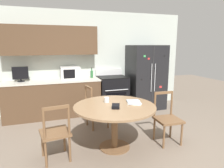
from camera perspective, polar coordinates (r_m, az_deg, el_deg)
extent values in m
plane|color=gray|center=(3.39, 5.79, -19.76)|extent=(14.00, 14.00, 0.00)
cube|color=silver|center=(5.45, -5.54, 6.47)|extent=(5.20, 0.10, 2.60)
cube|color=brown|center=(5.07, -17.30, 11.81)|extent=(2.24, 0.34, 0.68)
cube|color=brown|center=(5.10, -16.35, -4.15)|extent=(2.24, 0.62, 0.86)
cube|color=beige|center=(5.00, -16.62, 0.83)|extent=(2.26, 0.64, 0.03)
cube|color=black|center=(5.57, 9.65, 1.96)|extent=(0.94, 0.75, 1.73)
cube|color=#333333|center=(5.25, 11.59, 1.33)|extent=(0.01, 0.01, 1.66)
cylinder|color=silver|center=(5.20, 11.21, 1.75)|extent=(0.02, 0.02, 0.73)
cylinder|color=silver|center=(5.25, 12.16, 1.80)|extent=(0.02, 0.02, 0.73)
cube|color=red|center=(5.11, 10.45, 7.11)|extent=(0.05, 0.01, 0.04)
cube|color=black|center=(5.34, 14.78, 7.79)|extent=(0.04, 0.01, 0.03)
cube|color=#3FB259|center=(5.05, 9.31, 7.85)|extent=(0.06, 0.01, 0.04)
cube|color=red|center=(5.41, 13.70, -0.81)|extent=(0.07, 0.02, 0.05)
cube|color=black|center=(5.09, 8.44, 1.31)|extent=(0.04, 0.02, 0.04)
cube|color=black|center=(5.33, 0.10, -2.85)|extent=(0.74, 0.64, 0.90)
cube|color=black|center=(5.05, 1.28, -4.68)|extent=(0.53, 0.01, 0.40)
cylinder|color=silver|center=(4.96, 1.40, -1.76)|extent=(0.61, 0.02, 0.02)
cube|color=black|center=(5.24, 0.10, 2.04)|extent=(0.74, 0.64, 0.02)
cube|color=white|center=(5.49, -0.87, 3.42)|extent=(0.74, 0.06, 0.16)
cube|color=white|center=(5.06, -11.86, 3.11)|extent=(0.47, 0.36, 0.30)
cube|color=black|center=(4.88, -12.10, 2.81)|extent=(0.27, 0.01, 0.21)
cube|color=silver|center=(4.91, -9.66, 2.95)|extent=(0.09, 0.01, 0.22)
cylinder|color=black|center=(5.06, -24.54, 0.72)|extent=(0.16, 0.16, 0.02)
cylinder|color=black|center=(5.06, -24.57, 1.06)|extent=(0.03, 0.03, 0.04)
cube|color=black|center=(5.04, -24.72, 2.89)|extent=(0.34, 0.05, 0.29)
cylinder|color=#2D6B38|center=(5.17, -5.80, 2.77)|extent=(0.07, 0.07, 0.18)
cylinder|color=#2D6B38|center=(5.16, -5.83, 4.13)|extent=(0.03, 0.03, 0.07)
cylinder|color=#262626|center=(5.15, -5.84, 4.58)|extent=(0.03, 0.03, 0.01)
cylinder|color=#997551|center=(3.32, 0.76, -6.44)|extent=(1.36, 1.36, 0.03)
cylinder|color=brown|center=(3.44, 0.74, -12.20)|extent=(0.11, 0.11, 0.69)
cylinder|color=brown|center=(3.60, 0.73, -17.46)|extent=(0.52, 0.52, 0.03)
cube|color=brown|center=(3.73, 15.76, -9.82)|extent=(0.44, 0.44, 0.04)
cylinder|color=brown|center=(3.77, 19.27, -13.48)|extent=(0.04, 0.04, 0.41)
cylinder|color=brown|center=(3.59, 14.62, -14.45)|extent=(0.04, 0.04, 0.41)
cylinder|color=brown|center=(4.03, 16.42, -11.67)|extent=(0.04, 0.04, 0.41)
cylinder|color=brown|center=(3.87, 11.99, -12.44)|extent=(0.04, 0.04, 0.41)
cylinder|color=brown|center=(3.89, 16.67, -5.17)|extent=(0.04, 0.04, 0.45)
cylinder|color=brown|center=(3.72, 12.16, -5.69)|extent=(0.04, 0.04, 0.45)
cube|color=brown|center=(3.75, 14.61, -2.43)|extent=(0.35, 0.05, 0.04)
cube|color=brown|center=(4.28, -4.25, -6.67)|extent=(0.48, 0.48, 0.04)
cylinder|color=brown|center=(4.57, -3.05, -8.48)|extent=(0.04, 0.04, 0.41)
cylinder|color=brown|center=(4.27, -1.13, -9.86)|extent=(0.04, 0.04, 0.41)
cylinder|color=brown|center=(4.45, -7.15, -9.10)|extent=(0.04, 0.04, 0.41)
cylinder|color=brown|center=(4.14, -5.48, -10.60)|extent=(0.04, 0.04, 0.41)
cylinder|color=brown|center=(4.30, -7.51, -3.25)|extent=(0.04, 0.04, 0.45)
cylinder|color=brown|center=(3.99, -5.83, -4.35)|extent=(0.04, 0.04, 0.45)
cube|color=brown|center=(4.10, -6.77, -1.01)|extent=(0.09, 0.35, 0.04)
cube|color=brown|center=(3.22, -15.97, -13.26)|extent=(0.47, 0.47, 0.04)
cylinder|color=brown|center=(3.45, -19.24, -15.89)|extent=(0.04, 0.04, 0.41)
cylinder|color=brown|center=(3.49, -13.45, -15.16)|extent=(0.04, 0.04, 0.41)
cylinder|color=brown|center=(3.14, -18.38, -18.60)|extent=(0.04, 0.04, 0.41)
cylinder|color=brown|center=(3.20, -11.96, -17.73)|extent=(0.04, 0.04, 0.41)
cylinder|color=brown|center=(2.93, -18.90, -10.72)|extent=(0.04, 0.04, 0.45)
cylinder|color=brown|center=(2.98, -12.24, -9.94)|extent=(0.04, 0.04, 0.45)
cube|color=brown|center=(2.88, -15.75, -6.54)|extent=(0.35, 0.08, 0.04)
cylinder|color=silver|center=(3.49, -1.53, -4.54)|extent=(0.09, 0.09, 0.09)
cylinder|color=beige|center=(3.49, -1.52, -4.85)|extent=(0.08, 0.08, 0.05)
cube|color=black|center=(3.15, 1.05, -6.80)|extent=(0.15, 0.13, 0.03)
cube|color=black|center=(3.17, 1.08, -6.18)|extent=(0.15, 0.14, 0.06)
cube|color=white|center=(3.47, 6.26, -5.36)|extent=(0.32, 0.36, 0.01)
cube|color=beige|center=(3.47, 6.26, -5.23)|extent=(0.30, 0.35, 0.01)
cube|color=silver|center=(3.47, 6.26, -5.11)|extent=(0.28, 0.34, 0.01)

